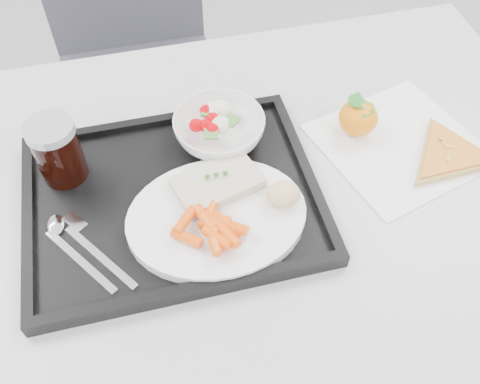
# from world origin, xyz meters

# --- Properties ---
(table) EXTENTS (1.20, 0.80, 0.75)m
(table) POSITION_xyz_m (0.00, 0.30, 0.68)
(table) COLOR #B7B6B9
(table) RESTS_ON ground
(chair) EXTENTS (0.42, 0.42, 0.93)m
(chair) POSITION_xyz_m (-0.10, 1.01, 0.54)
(chair) COLOR #393840
(chair) RESTS_ON ground
(tray) EXTENTS (0.45, 0.35, 0.03)m
(tray) POSITION_xyz_m (-0.09, 0.30, 0.76)
(tray) COLOR black
(tray) RESTS_ON table
(dinner_plate) EXTENTS (0.27, 0.27, 0.02)m
(dinner_plate) POSITION_xyz_m (-0.03, 0.24, 0.77)
(dinner_plate) COLOR white
(dinner_plate) RESTS_ON tray
(fish_fillet) EXTENTS (0.15, 0.11, 0.02)m
(fish_fillet) POSITION_xyz_m (-0.02, 0.29, 0.79)
(fish_fillet) COLOR beige
(fish_fillet) RESTS_ON dinner_plate
(bread_roll) EXTENTS (0.06, 0.06, 0.03)m
(bread_roll) POSITION_xyz_m (0.07, 0.24, 0.80)
(bread_roll) COLOR beige
(bread_roll) RESTS_ON dinner_plate
(salad_bowl) EXTENTS (0.15, 0.15, 0.05)m
(salad_bowl) POSITION_xyz_m (0.01, 0.40, 0.79)
(salad_bowl) COLOR white
(salad_bowl) RESTS_ON tray
(cola_glass) EXTENTS (0.07, 0.07, 0.11)m
(cola_glass) POSITION_xyz_m (-0.25, 0.39, 0.82)
(cola_glass) COLOR black
(cola_glass) RESTS_ON tray
(cutlery) EXTENTS (0.13, 0.16, 0.01)m
(cutlery) POSITION_xyz_m (-0.24, 0.25, 0.77)
(cutlery) COLOR silver
(cutlery) RESTS_ON tray
(napkin) EXTENTS (0.31, 0.30, 0.00)m
(napkin) POSITION_xyz_m (0.31, 0.33, 0.75)
(napkin) COLOR white
(napkin) RESTS_ON table
(tangerine) EXTENTS (0.07, 0.07, 0.07)m
(tangerine) POSITION_xyz_m (0.25, 0.38, 0.79)
(tangerine) COLOR #FF8000
(tangerine) RESTS_ON napkin
(pizza_slice) EXTENTS (0.26, 0.26, 0.02)m
(pizza_slice) POSITION_xyz_m (0.37, 0.28, 0.76)
(pizza_slice) COLOR tan
(pizza_slice) RESTS_ON napkin
(carrot_pile) EXTENTS (0.11, 0.09, 0.02)m
(carrot_pile) POSITION_xyz_m (-0.04, 0.21, 0.80)
(carrot_pile) COLOR #F4540B
(carrot_pile) RESTS_ON dinner_plate
(salad_contents) EXTENTS (0.09, 0.09, 0.03)m
(salad_contents) POSITION_xyz_m (0.00, 0.42, 0.80)
(salad_contents) COLOR #BC0005
(salad_contents) RESTS_ON salad_bowl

